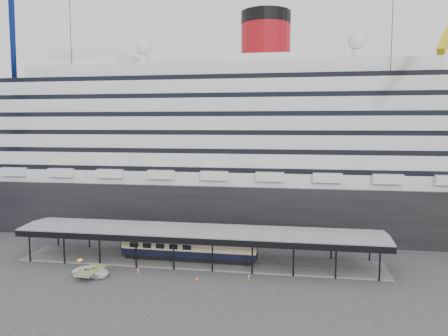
{
  "coord_description": "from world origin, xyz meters",
  "views": [
    {
      "loc": [
        14.64,
        -59.26,
        21.24
      ],
      "look_at": [
        3.4,
        8.0,
        14.4
      ],
      "focal_mm": 35.0,
      "sensor_mm": 36.0,
      "label": 1
    }
  ],
  "objects": [
    {
      "name": "port_truck",
      "position": [
        -13.49,
        -3.84,
        0.7
      ],
      "size": [
        5.24,
        2.75,
        1.41
      ],
      "primitive_type": "imported",
      "rotation": [
        0.0,
        0.0,
        1.49
      ],
      "color": "white",
      "rests_on": "ground"
    },
    {
      "name": "pullman_carriage",
      "position": [
        -1.6,
        5.0,
        2.54
      ],
      "size": [
        21.23,
        3.18,
        20.79
      ],
      "rotation": [
        0.0,
        0.0,
        -0.02
      ],
      "color": "black",
      "rests_on": "ground"
    },
    {
      "name": "traffic_cone_right",
      "position": [
        8.41,
        -1.23,
        0.36
      ],
      "size": [
        0.39,
        0.39,
        0.73
      ],
      "rotation": [
        0.0,
        0.0,
        0.04
      ],
      "color": "#D4520B",
      "rests_on": "ground"
    },
    {
      "name": "traffic_cone_left",
      "position": [
        -7.64,
        -1.06,
        0.35
      ],
      "size": [
        0.38,
        0.38,
        0.7
      ],
      "rotation": [
        0.0,
        0.0,
        -0.07
      ],
      "color": "#FB5C0D",
      "rests_on": "ground"
    },
    {
      "name": "ground",
      "position": [
        0.0,
        0.0,
        0.0
      ],
      "size": [
        200.0,
        200.0,
        0.0
      ],
      "primitive_type": "plane",
      "color": "#38383A",
      "rests_on": "ground"
    },
    {
      "name": "traffic_cone_mid",
      "position": [
        1.59,
        -3.62,
        0.4
      ],
      "size": [
        0.48,
        0.48,
        0.8
      ],
      "rotation": [
        0.0,
        0.0,
        -0.17
      ],
      "color": "red",
      "rests_on": "ground"
    },
    {
      "name": "platform_canopy",
      "position": [
        0.0,
        5.0,
        2.36
      ],
      "size": [
        56.0,
        9.18,
        5.3
      ],
      "color": "slate",
      "rests_on": "ground"
    },
    {
      "name": "cruise_ship",
      "position": [
        0.05,
        32.0,
        18.35
      ],
      "size": [
        130.0,
        30.0,
        43.9
      ],
      "color": "black",
      "rests_on": "ground"
    }
  ]
}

